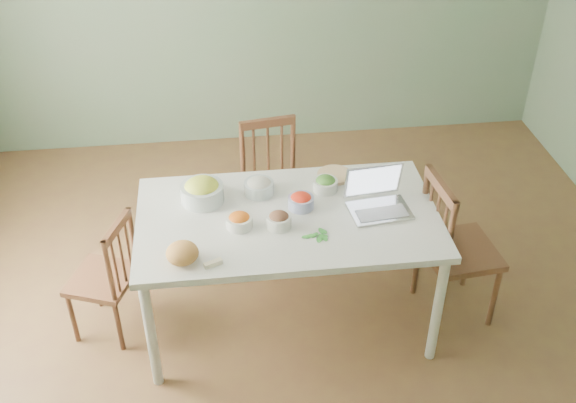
{
  "coord_description": "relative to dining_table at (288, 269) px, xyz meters",
  "views": [
    {
      "loc": [
        -0.49,
        -3.08,
        3.23
      ],
      "look_at": [
        -0.1,
        0.11,
        0.93
      ],
      "focal_mm": 42.54,
      "sensor_mm": 36.0,
      "label": 1
    }
  ],
  "objects": [
    {
      "name": "floor",
      "position": [
        0.1,
        -0.11,
        -0.42
      ],
      "size": [
        5.0,
        5.0,
        0.0
      ],
      "primitive_type": "cube",
      "color": "brown",
      "rests_on": "ground"
    },
    {
      "name": "dining_table",
      "position": [
        0.0,
        0.0,
        0.0
      ],
      "size": [
        1.78,
        1.0,
        0.83
      ],
      "primitive_type": null,
      "color": "white",
      "rests_on": "floor"
    },
    {
      "name": "chair_far",
      "position": [
        -0.0,
        0.75,
        0.07
      ],
      "size": [
        0.49,
        0.47,
        0.97
      ],
      "primitive_type": null,
      "rotation": [
        0.0,
        0.0,
        0.15
      ],
      "color": "#5A301B",
      "rests_on": "floor"
    },
    {
      "name": "chair_left",
      "position": [
        -1.15,
        0.05,
        0.01
      ],
      "size": [
        0.47,
        0.48,
        0.86
      ],
      "primitive_type": null,
      "rotation": [
        0.0,
        0.0,
        -1.93
      ],
      "color": "#5A301B",
      "rests_on": "floor"
    },
    {
      "name": "chair_right",
      "position": [
        1.08,
        -0.04,
        0.1
      ],
      "size": [
        0.48,
        0.5,
        1.03
      ],
      "primitive_type": null,
      "rotation": [
        0.0,
        0.0,
        1.67
      ],
      "color": "#5A301B",
      "rests_on": "floor"
    },
    {
      "name": "bread_boule",
      "position": [
        -0.61,
        -0.34,
        0.47
      ],
      "size": [
        0.21,
        0.21,
        0.12
      ],
      "primitive_type": "ellipsoid",
      "rotation": [
        0.0,
        0.0,
        0.2
      ],
      "color": "#BE8344",
      "rests_on": "dining_table"
    },
    {
      "name": "butter_stick",
      "position": [
        -0.45,
        -0.4,
        0.43
      ],
      "size": [
        0.1,
        0.07,
        0.03
      ],
      "primitive_type": "cube",
      "rotation": [
        0.0,
        0.0,
        0.41
      ],
      "color": "#FFF1CD",
      "rests_on": "dining_table"
    },
    {
      "name": "bowl_squash",
      "position": [
        -0.49,
        0.21,
        0.49
      ],
      "size": [
        0.3,
        0.3,
        0.15
      ],
      "primitive_type": null,
      "rotation": [
        0.0,
        0.0,
        -0.2
      ],
      "color": "#C9CD4D",
      "rests_on": "dining_table"
    },
    {
      "name": "bowl_carrot",
      "position": [
        -0.29,
        -0.07,
        0.46
      ],
      "size": [
        0.18,
        0.18,
        0.09
      ],
      "primitive_type": null,
      "rotation": [
        0.0,
        0.0,
        0.21
      ],
      "color": "#D04113",
      "rests_on": "dining_table"
    },
    {
      "name": "bowl_onion",
      "position": [
        -0.15,
        0.25,
        0.47
      ],
      "size": [
        0.22,
        0.22,
        0.1
      ],
      "primitive_type": null,
      "rotation": [
        0.0,
        0.0,
        0.24
      ],
      "color": "white",
      "rests_on": "dining_table"
    },
    {
      "name": "bowl_mushroom",
      "position": [
        -0.07,
        -0.1,
        0.46
      ],
      "size": [
        0.16,
        0.16,
        0.09
      ],
      "primitive_type": null,
      "rotation": [
        0.0,
        0.0,
        -0.15
      ],
      "color": "#4B3024",
      "rests_on": "dining_table"
    },
    {
      "name": "bowl_redpep",
      "position": [
        0.09,
        0.07,
        0.46
      ],
      "size": [
        0.16,
        0.16,
        0.09
      ],
      "primitive_type": null,
      "rotation": [
        0.0,
        0.0,
        0.04
      ],
      "color": "red",
      "rests_on": "dining_table"
    },
    {
      "name": "bowl_broccoli",
      "position": [
        0.26,
        0.24,
        0.46
      ],
      "size": [
        0.18,
        0.18,
        0.1
      ],
      "primitive_type": null,
      "rotation": [
        0.0,
        0.0,
        -0.22
      ],
      "color": "#2C601F",
      "rests_on": "dining_table"
    },
    {
      "name": "flatbread",
      "position": [
        0.35,
        0.38,
        0.43
      ],
      "size": [
        0.25,
        0.25,
        0.02
      ],
      "primitive_type": "cylinder",
      "rotation": [
        0.0,
        0.0,
        -0.14
      ],
      "color": "#DBB485",
      "rests_on": "dining_table"
    },
    {
      "name": "basil_bunch",
      "position": [
        0.13,
        -0.22,
        0.43
      ],
      "size": [
        0.18,
        0.18,
        0.02
      ],
      "primitive_type": null,
      "color": "#1A5210",
      "rests_on": "dining_table"
    },
    {
      "name": "laptop",
      "position": [
        0.54,
        -0.03,
        0.54
      ],
      "size": [
        0.38,
        0.33,
        0.25
      ],
      "primitive_type": null,
      "rotation": [
        0.0,
        0.0,
        0.11
      ],
      "color": "silver",
      "rests_on": "dining_table"
    }
  ]
}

